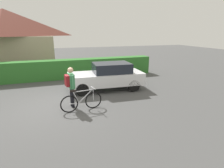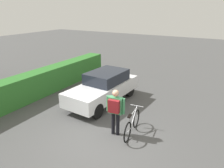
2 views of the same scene
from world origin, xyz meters
TOP-DOWN VIEW (x-y plane):
  - ground_plane at (0.00, 0.00)m, footprint 60.00×60.00m
  - hedge_row at (0.00, 5.04)m, footprint 14.33×0.90m
  - parked_car_near at (2.85, 1.63)m, footprint 4.19×1.86m
  - bicycle at (0.99, -0.75)m, footprint 1.75×0.50m
  - person_rider at (0.64, -0.24)m, footprint 0.39×0.69m

SIDE VIEW (x-z plane):
  - ground_plane at x=0.00m, z-range 0.00..0.00m
  - bicycle at x=0.99m, z-range -0.06..0.86m
  - hedge_row at x=0.00m, z-range 0.00..1.30m
  - parked_car_near at x=2.85m, z-range 0.03..1.53m
  - person_rider at x=0.64m, z-range 0.19..1.94m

